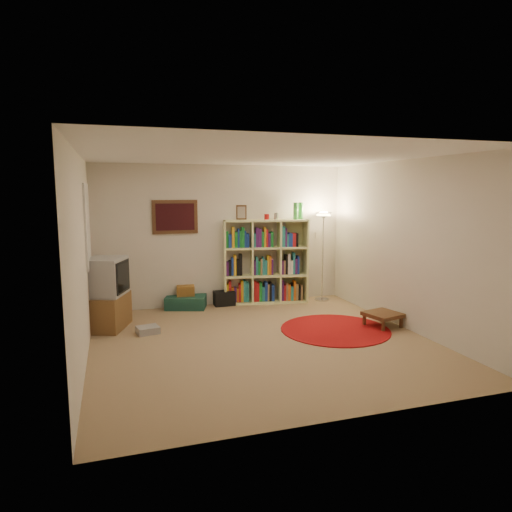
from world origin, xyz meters
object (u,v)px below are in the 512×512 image
at_px(floor_lamp, 323,227).
at_px(floor_fan, 294,292).
at_px(suitcase, 186,302).
at_px(side_table, 383,315).
at_px(bookshelf, 264,262).
at_px(tv_stand, 107,295).

distance_m(floor_lamp, floor_fan, 1.31).
bearing_deg(suitcase, side_table, -18.73).
bearing_deg(suitcase, bookshelf, 18.99).
xyz_separation_m(bookshelf, suitcase, (-1.46, -0.03, -0.63)).
height_order(tv_stand, side_table, tv_stand).
bearing_deg(tv_stand, floor_fan, 33.06).
relative_size(bookshelf, floor_fan, 5.07).
bearing_deg(side_table, floor_lamp, 94.29).
bearing_deg(side_table, bookshelf, 121.14).
bearing_deg(tv_stand, side_table, 4.22).
xyz_separation_m(floor_lamp, suitcase, (-2.54, 0.17, -1.27)).
relative_size(floor_fan, suitcase, 0.46).
bearing_deg(floor_fan, floor_lamp, -8.48).
bearing_deg(floor_lamp, bookshelf, 169.53).
bearing_deg(suitcase, tv_stand, -129.59).
height_order(bookshelf, floor_fan, bookshelf).
xyz_separation_m(bookshelf, floor_lamp, (1.09, -0.20, 0.64)).
height_order(tv_stand, suitcase, tv_stand).
xyz_separation_m(floor_lamp, side_table, (0.14, -1.82, -1.19)).
relative_size(floor_lamp, tv_stand, 1.55).
height_order(bookshelf, tv_stand, bookshelf).
bearing_deg(floor_lamp, side_table, -85.71).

